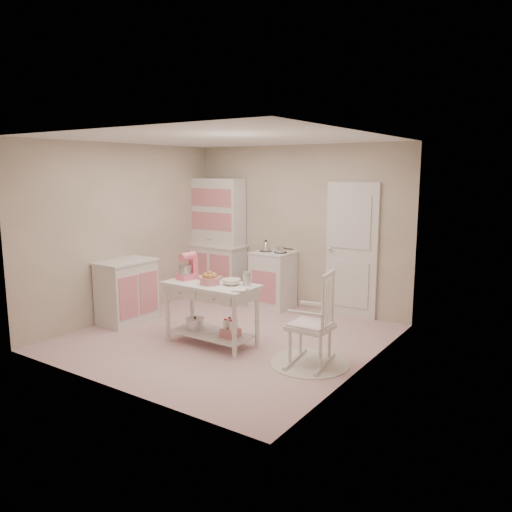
# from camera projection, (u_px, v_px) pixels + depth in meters

# --- Properties ---
(room_shell) EXTENTS (3.84, 3.84, 2.62)m
(room_shell) POSITION_uv_depth(u_px,v_px,m) (225.00, 215.00, 6.39)
(room_shell) COLOR #C97E88
(room_shell) RESTS_ON ground
(door) EXTENTS (0.82, 0.05, 2.04)m
(door) POSITION_uv_depth(u_px,v_px,m) (352.00, 250.00, 7.50)
(door) COLOR silver
(door) RESTS_ON ground
(hutch) EXTENTS (1.06, 0.50, 2.08)m
(hutch) POSITION_uv_depth(u_px,v_px,m) (216.00, 238.00, 8.67)
(hutch) COLOR silver
(hutch) RESTS_ON ground
(stove) EXTENTS (0.62, 0.57, 0.92)m
(stove) POSITION_uv_depth(u_px,v_px,m) (273.00, 280.00, 8.06)
(stove) COLOR silver
(stove) RESTS_ON ground
(base_cabinet) EXTENTS (0.54, 0.84, 0.92)m
(base_cabinet) POSITION_uv_depth(u_px,v_px,m) (127.00, 291.00, 7.28)
(base_cabinet) COLOR silver
(base_cabinet) RESTS_ON ground
(lace_rug) EXTENTS (0.92, 0.92, 0.01)m
(lace_rug) POSITION_uv_depth(u_px,v_px,m) (310.00, 363.00, 5.77)
(lace_rug) COLOR white
(lace_rug) RESTS_ON ground
(rocking_chair) EXTENTS (0.58, 0.78, 1.10)m
(rocking_chair) POSITION_uv_depth(u_px,v_px,m) (311.00, 318.00, 5.68)
(rocking_chair) COLOR silver
(rocking_chair) RESTS_ON ground
(work_table) EXTENTS (1.20, 0.60, 0.80)m
(work_table) POSITION_uv_depth(u_px,v_px,m) (212.00, 314.00, 6.36)
(work_table) COLOR silver
(work_table) RESTS_ON ground
(stand_mixer) EXTENTS (0.24, 0.31, 0.34)m
(stand_mixer) POSITION_uv_depth(u_px,v_px,m) (187.00, 266.00, 6.51)
(stand_mixer) COLOR #FA6986
(stand_mixer) RESTS_ON work_table
(cookie_tray) EXTENTS (0.34, 0.24, 0.02)m
(cookie_tray) POSITION_uv_depth(u_px,v_px,m) (211.00, 279.00, 6.52)
(cookie_tray) COLOR silver
(cookie_tray) RESTS_ON work_table
(bread_basket) EXTENTS (0.25, 0.25, 0.09)m
(bread_basket) POSITION_uv_depth(u_px,v_px,m) (210.00, 281.00, 6.23)
(bread_basket) COLOR #D57A84
(bread_basket) RESTS_ON work_table
(mixing_bowl) EXTENTS (0.23, 0.23, 0.07)m
(mixing_bowl) POSITION_uv_depth(u_px,v_px,m) (231.00, 282.00, 6.20)
(mixing_bowl) COLOR white
(mixing_bowl) RESTS_ON work_table
(metal_pitcher) EXTENTS (0.10, 0.10, 0.17)m
(metal_pitcher) POSITION_uv_depth(u_px,v_px,m) (247.00, 279.00, 6.16)
(metal_pitcher) COLOR silver
(metal_pitcher) RESTS_ON work_table
(recipe_book) EXTENTS (0.21, 0.25, 0.02)m
(recipe_book) POSITION_uv_depth(u_px,v_px,m) (234.00, 289.00, 5.94)
(recipe_book) COLOR white
(recipe_book) RESTS_ON work_table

